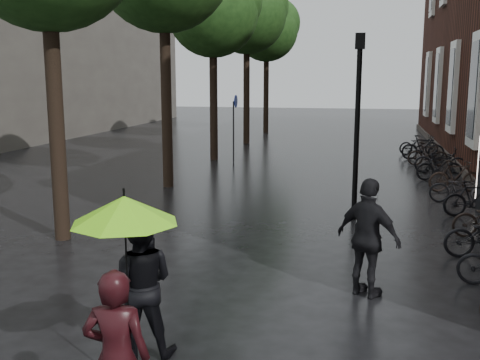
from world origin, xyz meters
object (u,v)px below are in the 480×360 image
(person_black, at_px, (140,284))
(pedestrian_walking, at_px, (368,238))
(person_burgundy, at_px, (117,359))
(parked_bicycles, at_px, (451,180))
(lamp_post, at_px, (358,109))

(person_black, bearing_deg, pedestrian_walking, -149.93)
(person_burgundy, xyz_separation_m, parked_bicycles, (4.61, 12.58, -0.40))
(person_black, distance_m, lamp_post, 7.96)
(pedestrian_walking, bearing_deg, parked_bicycles, -73.66)
(person_burgundy, bearing_deg, lamp_post, -111.84)
(person_black, xyz_separation_m, pedestrian_walking, (2.72, 2.54, 0.03))
(parked_bicycles, distance_m, lamp_post, 4.94)
(pedestrian_walking, bearing_deg, person_black, 75.22)
(person_black, bearing_deg, lamp_post, -121.04)
(person_black, bearing_deg, person_burgundy, 92.85)
(person_burgundy, relative_size, person_black, 0.95)
(person_black, distance_m, pedestrian_walking, 3.72)
(person_black, bearing_deg, parked_bicycles, -128.02)
(person_black, relative_size, pedestrian_walking, 0.96)
(pedestrian_walking, bearing_deg, person_burgundy, 94.23)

